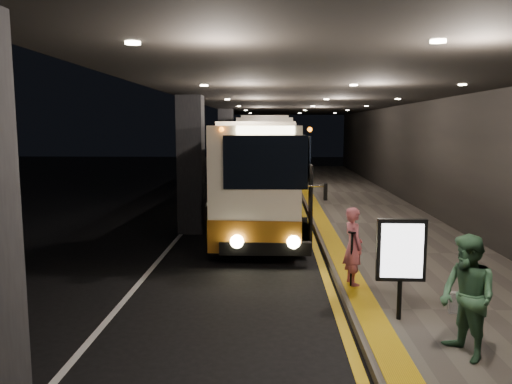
{
  "coord_description": "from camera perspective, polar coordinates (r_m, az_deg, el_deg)",
  "views": [
    {
      "loc": [
        1.13,
        -11.9,
        3.42
      ],
      "look_at": [
        0.68,
        1.19,
        1.7
      ],
      "focal_mm": 35.0,
      "sensor_mm": 36.0,
      "label": 1
    }
  ],
  "objects": [
    {
      "name": "ground",
      "position": [
        12.43,
        -3.38,
        -8.5
      ],
      "size": [
        90.0,
        90.0,
        0.0
      ],
      "primitive_type": "plane",
      "color": "black"
    },
    {
      "name": "lane_line_white",
      "position": [
        17.48,
        -7.75,
        -3.85
      ],
      "size": [
        0.12,
        50.0,
        0.01
      ],
      "primitive_type": "cube",
      "color": "silver",
      "rests_on": "ground"
    },
    {
      "name": "kerb_stripe_yellow",
      "position": [
        17.28,
        5.98,
        -3.96
      ],
      "size": [
        0.18,
        50.0,
        0.01
      ],
      "primitive_type": "cube",
      "color": "gold",
      "rests_on": "ground"
    },
    {
      "name": "sidewalk",
      "position": [
        17.6,
        13.82,
        -3.69
      ],
      "size": [
        4.5,
        50.0,
        0.15
      ],
      "primitive_type": "cube",
      "color": "#514C44",
      "rests_on": "ground"
    },
    {
      "name": "tactile_strip",
      "position": [
        17.29,
        7.64,
        -3.47
      ],
      "size": [
        0.5,
        50.0,
        0.01
      ],
      "primitive_type": "cube",
      "color": "gold",
      "rests_on": "sidewalk"
    },
    {
      "name": "terminal_wall",
      "position": [
        17.89,
        21.22,
        5.63
      ],
      "size": [
        0.1,
        50.0,
        6.0
      ],
      "primitive_type": "cube",
      "color": "black",
      "rests_on": "ground"
    },
    {
      "name": "support_columns",
      "position": [
        16.16,
        -7.43,
        3.09
      ],
      "size": [
        0.8,
        24.8,
        4.4
      ],
      "color": "black",
      "rests_on": "ground"
    },
    {
      "name": "canopy",
      "position": [
        16.99,
        6.71,
        11.41
      ],
      "size": [
        9.0,
        50.0,
        0.4
      ],
      "primitive_type": "cube",
      "color": "black",
      "rests_on": "support_columns"
    },
    {
      "name": "coach_main",
      "position": [
        17.24,
        1.36,
        1.59
      ],
      "size": [
        2.82,
        11.14,
        3.44
      ],
      "rotation": [
        0.0,
        0.0,
        -0.05
      ],
      "color": "#F1E4C9",
      "rests_on": "ground"
    },
    {
      "name": "coach_second",
      "position": [
        28.3,
        1.38,
        4.26
      ],
      "size": [
        2.73,
        12.19,
        3.82
      ],
      "rotation": [
        0.0,
        0.0,
        -0.02
      ],
      "color": "#F1E4C9",
      "rests_on": "ground"
    },
    {
      "name": "passenger_boarding",
      "position": [
        10.56,
        11.05,
        -6.09
      ],
      "size": [
        0.52,
        0.67,
        1.63
      ],
      "primitive_type": "imported",
      "rotation": [
        0.0,
        0.0,
        1.82
      ],
      "color": "#CA5E6B",
      "rests_on": "sidewalk"
    },
    {
      "name": "passenger_waiting_green",
      "position": [
        7.76,
        23.02,
        -11.01
      ],
      "size": [
        0.77,
        0.98,
        1.77
      ],
      "primitive_type": "imported",
      "rotation": [
        0.0,
        0.0,
        -1.26
      ],
      "color": "#396747",
      "rests_on": "sidewalk"
    },
    {
      "name": "bag_polka",
      "position": [
        9.67,
        22.07,
        -11.65
      ],
      "size": [
        0.33,
        0.18,
        0.37
      ],
      "primitive_type": "cube",
      "rotation": [
        0.0,
        0.0,
        -0.17
      ],
      "color": "black",
      "rests_on": "sidewalk"
    },
    {
      "name": "info_sign",
      "position": [
        8.78,
        16.26,
        -6.62
      ],
      "size": [
        0.82,
        0.13,
        1.74
      ],
      "rotation": [
        0.0,
        0.0,
        -0.02
      ],
      "color": "black",
      "rests_on": "sidewalk"
    },
    {
      "name": "stanchion_post",
      "position": [
        10.48,
        10.87,
        -7.57
      ],
      "size": [
        0.05,
        0.05,
        1.14
      ],
      "primitive_type": "cylinder",
      "color": "black",
      "rests_on": "sidewalk"
    }
  ]
}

